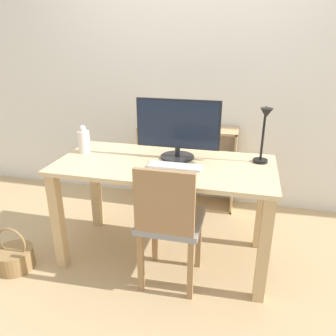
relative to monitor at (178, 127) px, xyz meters
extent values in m
plane|color=tan|center=(-0.06, -0.12, -0.98)|extent=(10.00, 10.00, 0.00)
cube|color=silver|center=(-0.06, 0.94, 0.32)|extent=(8.00, 0.05, 2.60)
cube|color=#D8BC8C|center=(-0.06, -0.12, -0.24)|extent=(1.49, 0.70, 0.03)
cube|color=tan|center=(-0.75, -0.42, -0.62)|extent=(0.07, 0.07, 0.73)
cube|color=tan|center=(0.63, -0.42, -0.62)|extent=(0.07, 0.07, 0.73)
cube|color=tan|center=(-0.75, 0.17, -0.62)|extent=(0.07, 0.07, 0.73)
cube|color=tan|center=(0.63, 0.17, -0.62)|extent=(0.07, 0.07, 0.73)
cylinder|color=#232326|center=(0.00, 0.00, -0.21)|extent=(0.24, 0.24, 0.02)
cylinder|color=#232326|center=(0.00, 0.00, -0.17)|extent=(0.04, 0.04, 0.07)
cube|color=#232326|center=(0.00, 0.00, 0.02)|extent=(0.59, 0.02, 0.34)
cube|color=#192338|center=(0.00, 0.00, 0.02)|extent=(0.56, 0.03, 0.32)
cube|color=silver|center=(0.02, -0.19, -0.21)|extent=(0.36, 0.11, 0.02)
cylinder|color=silver|center=(-0.70, -0.04, -0.14)|extent=(0.09, 0.09, 0.16)
sphere|color=silver|center=(-0.70, -0.04, -0.04)|extent=(0.05, 0.05, 0.05)
cylinder|color=black|center=(0.57, 0.05, -0.21)|extent=(0.10, 0.10, 0.02)
cylinder|color=black|center=(0.57, 0.05, -0.02)|extent=(0.02, 0.02, 0.36)
cylinder|color=black|center=(0.57, 0.00, 0.16)|extent=(0.01, 0.10, 0.01)
cone|color=black|center=(0.57, -0.05, 0.14)|extent=(0.08, 0.08, 0.06)
cube|color=gray|center=(0.04, -0.35, -0.53)|extent=(0.40, 0.40, 0.04)
cube|color=#9E754C|center=(0.04, -0.54, -0.31)|extent=(0.36, 0.03, 0.40)
cube|color=#9E754C|center=(-0.12, -0.52, -0.76)|extent=(0.04, 0.04, 0.43)
cube|color=#9E754C|center=(0.20, -0.52, -0.76)|extent=(0.04, 0.04, 0.43)
cube|color=#9E754C|center=(-0.12, -0.19, -0.76)|extent=(0.04, 0.04, 0.43)
cube|color=#9E754C|center=(0.20, -0.19, -0.76)|extent=(0.04, 0.04, 0.43)
cube|color=tan|center=(-0.52, 0.77, -0.59)|extent=(0.02, 0.28, 0.78)
cube|color=tan|center=(0.38, 0.77, -0.59)|extent=(0.02, 0.28, 0.78)
cube|color=tan|center=(-0.07, 0.77, -0.97)|extent=(0.92, 0.28, 0.02)
cube|color=tan|center=(-0.07, 0.77, -0.21)|extent=(0.92, 0.28, 0.02)
cube|color=tan|center=(-0.07, 0.77, -0.59)|extent=(0.88, 0.28, 0.02)
cube|color=orange|center=(-0.48, 0.77, -0.85)|extent=(0.04, 0.24, 0.23)
cube|color=beige|center=(-0.42, 0.77, -0.83)|extent=(0.04, 0.24, 0.27)
cube|color=navy|center=(-0.37, 0.77, -0.82)|extent=(0.06, 0.24, 0.28)
cube|color=beige|center=(-0.48, 0.77, -0.43)|extent=(0.04, 0.24, 0.30)
cube|color=#2D7F38|center=(-0.42, 0.77, -0.47)|extent=(0.05, 0.24, 0.22)
cube|color=beige|center=(-0.35, 0.77, -0.47)|extent=(0.05, 0.24, 0.21)
cube|color=#2D7F38|center=(-0.29, 0.77, -0.47)|extent=(0.05, 0.24, 0.22)
cube|color=red|center=(-0.22, 0.77, -0.42)|extent=(0.06, 0.24, 0.32)
cylinder|color=#997547|center=(-1.08, -0.52, -0.91)|extent=(0.27, 0.27, 0.15)
torus|color=#997547|center=(-1.08, -0.52, -0.76)|extent=(0.23, 0.02, 0.23)
camera|label=1|loc=(0.46, -2.15, 0.57)|focal=35.00mm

